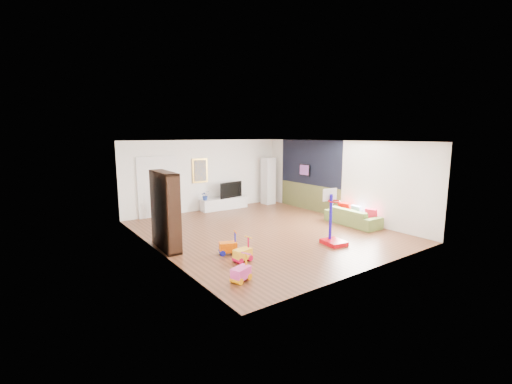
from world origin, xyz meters
TOP-DOWN VIEW (x-y plane):
  - floor at (0.00, 0.00)m, footprint 6.50×7.50m
  - ceiling at (0.00, 0.00)m, footprint 6.50×7.50m
  - wall_back at (0.00, 3.75)m, footprint 6.50×0.00m
  - wall_front at (0.00, -3.75)m, footprint 6.50×0.00m
  - wall_left at (-3.25, 0.00)m, footprint 0.00×7.50m
  - wall_right at (3.25, 0.00)m, footprint 0.00×7.50m
  - navy_accent at (3.23, 1.40)m, footprint 0.01×3.20m
  - olive_wainscot at (3.23, 1.40)m, footprint 0.01×3.20m
  - doorway at (-1.90, 3.71)m, footprint 1.45×0.06m
  - painting_back at (-0.25, 3.71)m, footprint 0.62×0.06m
  - artwork_right at (3.17, 1.60)m, footprint 0.04×0.56m
  - media_console at (0.62, 3.44)m, footprint 1.91×0.51m
  - tall_cabinet at (2.70, 3.29)m, footprint 0.47×0.47m
  - bookshelf at (-2.99, 0.18)m, footprint 0.42×1.37m
  - sofa at (2.80, -1.07)m, footprint 0.79×1.88m
  - basketball_hoop at (0.75, -2.12)m, footprint 0.59×0.69m
  - ride_on_yellow at (-1.91, -1.74)m, footprint 0.44×0.31m
  - ride_on_orange at (-1.93, -1.13)m, footprint 0.49×0.39m
  - ride_on_pink at (-2.54, -2.63)m, footprint 0.46×0.37m
  - child at (-1.88, 3.22)m, footprint 0.28×0.20m
  - tv at (0.88, 3.44)m, footprint 1.09×0.34m
  - vase_plant at (-0.19, 3.44)m, footprint 0.36×0.33m
  - pillow_left at (2.99, -1.63)m, footprint 0.17×0.37m
  - pillow_center at (3.00, -1.07)m, footprint 0.13×0.38m
  - pillow_right at (2.99, -0.57)m, footprint 0.18×0.41m

SIDE VIEW (x-z plane):
  - floor at x=0.00m, z-range 0.00..0.00m
  - media_console at x=0.62m, z-range 0.00..0.44m
  - ride_on_pink at x=-2.54m, z-range 0.00..0.54m
  - sofa at x=2.80m, z-range 0.00..0.54m
  - ride_on_yellow at x=-1.91m, z-range 0.00..0.55m
  - ride_on_orange at x=-1.93m, z-range 0.00..0.56m
  - child at x=-1.88m, z-range 0.00..0.74m
  - pillow_left at x=2.99m, z-range 0.25..0.61m
  - pillow_center at x=3.00m, z-range 0.24..0.61m
  - pillow_right at x=2.99m, z-range 0.23..0.63m
  - olive_wainscot at x=3.23m, z-range 0.00..1.00m
  - vase_plant at x=-0.19m, z-range 0.44..0.81m
  - basketball_hoop at x=0.75m, z-range 0.00..1.49m
  - tv at x=0.88m, z-range 0.44..1.07m
  - tall_cabinet at x=2.70m, z-range 0.00..1.95m
  - bookshelf at x=-2.99m, z-range 0.00..1.98m
  - doorway at x=-1.90m, z-range 0.00..2.10m
  - wall_back at x=0.00m, z-range 0.00..2.70m
  - wall_front at x=0.00m, z-range 0.00..2.70m
  - wall_left at x=-3.25m, z-range 0.00..2.70m
  - wall_right at x=3.25m, z-range 0.00..2.70m
  - artwork_right at x=3.17m, z-range 1.32..1.78m
  - painting_back at x=-0.25m, z-range 1.09..2.01m
  - navy_accent at x=3.23m, z-range 1.00..2.70m
  - ceiling at x=0.00m, z-range 2.70..2.70m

